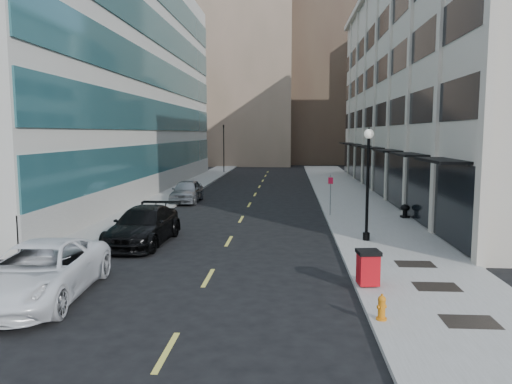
# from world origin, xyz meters

# --- Properties ---
(ground) EXTENTS (160.00, 160.00, 0.00)m
(ground) POSITION_xyz_m (0.00, 0.00, 0.00)
(ground) COLOR black
(ground) RESTS_ON ground
(sidewalk_right) EXTENTS (5.00, 80.00, 0.15)m
(sidewalk_right) POSITION_xyz_m (7.50, 20.00, 0.07)
(sidewalk_right) COLOR gray
(sidewalk_right) RESTS_ON ground
(sidewalk_left) EXTENTS (3.00, 80.00, 0.15)m
(sidewalk_left) POSITION_xyz_m (-6.50, 20.00, 0.07)
(sidewalk_left) COLOR gray
(sidewalk_left) RESTS_ON ground
(building_right) EXTENTS (15.30, 46.50, 18.25)m
(building_right) POSITION_xyz_m (16.94, 26.99, 8.99)
(building_right) COLOR beige
(building_right) RESTS_ON ground
(building_left) EXTENTS (16.14, 46.00, 20.00)m
(building_left) POSITION_xyz_m (-15.95, 27.00, 9.99)
(building_left) COLOR beige
(building_left) RESTS_ON ground
(skyline_tan_near) EXTENTS (14.00, 18.00, 28.00)m
(skyline_tan_near) POSITION_xyz_m (-4.00, 68.00, 14.00)
(skyline_tan_near) COLOR #9C7D66
(skyline_tan_near) RESTS_ON ground
(skyline_brown) EXTENTS (12.00, 16.00, 34.00)m
(skyline_brown) POSITION_xyz_m (8.00, 72.00, 17.00)
(skyline_brown) COLOR brown
(skyline_brown) RESTS_ON ground
(skyline_tan_far) EXTENTS (12.00, 14.00, 22.00)m
(skyline_tan_far) POSITION_xyz_m (-14.00, 78.00, 11.00)
(skyline_tan_far) COLOR #9C7D66
(skyline_tan_far) RESTS_ON ground
(skyline_stone) EXTENTS (10.00, 14.00, 20.00)m
(skyline_stone) POSITION_xyz_m (18.00, 66.00, 10.00)
(skyline_stone) COLOR beige
(skyline_stone) RESTS_ON ground
(grate_near) EXTENTS (1.40, 1.00, 0.01)m
(grate_near) POSITION_xyz_m (7.60, -2.00, 0.15)
(grate_near) COLOR black
(grate_near) RESTS_ON sidewalk_right
(grate_mid) EXTENTS (1.40, 1.00, 0.01)m
(grate_mid) POSITION_xyz_m (7.60, 1.00, 0.15)
(grate_mid) COLOR black
(grate_mid) RESTS_ON sidewalk_right
(grate_far) EXTENTS (1.40, 1.00, 0.01)m
(grate_far) POSITION_xyz_m (7.60, 3.80, 0.15)
(grate_far) COLOR black
(grate_far) RESTS_ON sidewalk_right
(road_centerline) EXTENTS (0.15, 68.20, 0.01)m
(road_centerline) POSITION_xyz_m (0.00, 17.00, 0.01)
(road_centerline) COLOR #D8CC4C
(road_centerline) RESTS_ON ground
(traffic_signal) EXTENTS (0.66, 0.66, 6.98)m
(traffic_signal) POSITION_xyz_m (-5.50, 48.00, 5.72)
(traffic_signal) COLOR black
(traffic_signal) RESTS_ON ground
(car_white_van) EXTENTS (3.24, 6.36, 1.72)m
(car_white_van) POSITION_xyz_m (-4.80, -0.57, 0.86)
(car_white_van) COLOR white
(car_white_van) RESTS_ON ground
(car_black_pickup) EXTENTS (2.64, 5.90, 1.68)m
(car_black_pickup) POSITION_xyz_m (-3.83, 7.17, 0.84)
(car_black_pickup) COLOR black
(car_black_pickup) RESTS_ON ground
(car_silver_sedan) EXTENTS (1.98, 4.83, 1.64)m
(car_silver_sedan) POSITION_xyz_m (-4.68, 21.00, 0.82)
(car_silver_sedan) COLOR gray
(car_silver_sedan) RESTS_ON ground
(fire_hydrant) EXTENTS (0.28, 0.28, 0.70)m
(fire_hydrant) POSITION_xyz_m (5.30, -2.00, 0.49)
(fire_hydrant) COLOR orange
(fire_hydrant) RESTS_ON sidewalk_right
(trash_bin) EXTENTS (0.79, 0.85, 1.17)m
(trash_bin) POSITION_xyz_m (5.40, 1.00, 0.78)
(trash_bin) COLOR red
(trash_bin) RESTS_ON sidewalk_right
(lamppost) EXTENTS (0.43, 0.43, 5.22)m
(lamppost) POSITION_xyz_m (6.40, 7.97, 3.22)
(lamppost) COLOR black
(lamppost) RESTS_ON sidewalk_right
(sign_post) EXTENTS (0.28, 0.09, 2.44)m
(sign_post) POSITION_xyz_m (5.30, 14.99, 1.72)
(sign_post) COLOR slate
(sign_post) RESTS_ON sidewalk_right
(urn_planter) EXTENTS (0.57, 0.57, 0.79)m
(urn_planter) POSITION_xyz_m (9.60, 14.36, 0.63)
(urn_planter) COLOR black
(urn_planter) RESTS_ON sidewalk_right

